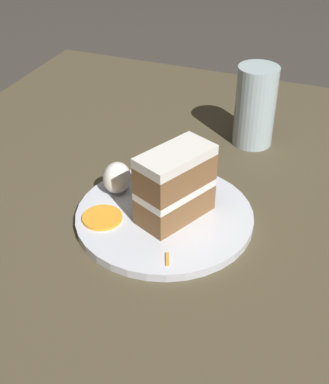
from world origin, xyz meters
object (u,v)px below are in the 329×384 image
Objects in this scene: cream_dollop at (117,178)px; plate at (164,216)px; cake_slice at (175,185)px; drinking_glass at (255,111)px; orange_garnish at (102,218)px.

plate is at bearing 73.36° from cream_dollop.
drinking_glass is (-0.26, 0.05, -0.00)m from cake_slice.
drinking_glass reaches higher than cake_slice.
cake_slice is at bearing 115.76° from orange_garnish.
cream_dollop is 0.85× the size of orange_garnish.
plate is 0.09m from orange_garnish.
cake_slice is at bearing 90.74° from plate.
plate is at bearing 120.02° from orange_garnish.
orange_garnish is 0.40× the size of drinking_glass.
plate is 4.48× the size of orange_garnish.
orange_garnish is (0.07, 0.01, -0.02)m from cream_dollop.
drinking_glass is (-0.26, 0.06, 0.05)m from plate.
drinking_glass reaches higher than plate.
plate is at bearing -154.43° from cake_slice.
orange_garnish reaches higher than plate.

